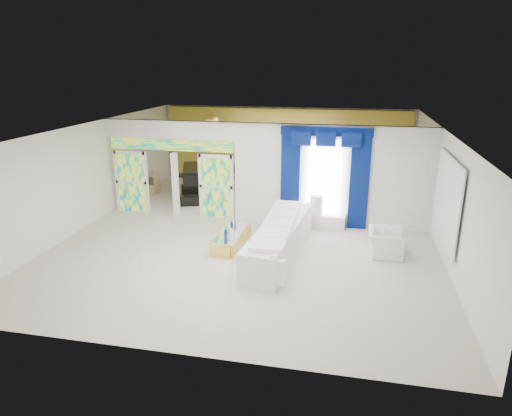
% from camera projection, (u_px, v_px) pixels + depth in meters
% --- Properties ---
extents(floor, '(12.00, 12.00, 0.00)m').
position_uv_depth(floor, '(254.00, 231.00, 13.24)').
color(floor, '#B7AF9E').
rests_on(floor, ground).
extents(dividing_wall, '(5.70, 0.18, 3.00)m').
position_uv_depth(dividing_wall, '(333.00, 177.00, 13.29)').
color(dividing_wall, white).
rests_on(dividing_wall, ground).
extents(dividing_header, '(4.30, 0.18, 0.55)m').
position_uv_depth(dividing_header, '(170.00, 130.00, 13.90)').
color(dividing_header, white).
rests_on(dividing_header, dividing_wall).
extents(stained_panel_left, '(0.95, 0.04, 2.00)m').
position_uv_depth(stained_panel_left, '(132.00, 182.00, 14.71)').
color(stained_panel_left, '#994C3F').
rests_on(stained_panel_left, ground).
extents(stained_panel_right, '(0.95, 0.04, 2.00)m').
position_uv_depth(stained_panel_right, '(216.00, 186.00, 14.15)').
color(stained_panel_right, '#994C3F').
rests_on(stained_panel_right, ground).
extents(stained_transom, '(4.00, 0.05, 0.35)m').
position_uv_depth(stained_transom, '(171.00, 145.00, 14.04)').
color(stained_transom, '#994C3F').
rests_on(stained_transom, dividing_header).
extents(window_pane, '(1.00, 0.02, 2.30)m').
position_uv_depth(window_pane, '(324.00, 179.00, 13.27)').
color(window_pane, white).
rests_on(window_pane, dividing_wall).
extents(blue_drape_left, '(0.55, 0.10, 2.80)m').
position_uv_depth(blue_drape_left, '(290.00, 179.00, 13.45)').
color(blue_drape_left, '#030D41').
rests_on(blue_drape_left, ground).
extents(blue_drape_right, '(0.55, 0.10, 2.80)m').
position_uv_depth(blue_drape_right, '(359.00, 182.00, 13.06)').
color(blue_drape_right, '#030D41').
rests_on(blue_drape_right, ground).
extents(blue_pelmet, '(2.60, 0.12, 0.25)m').
position_uv_depth(blue_pelmet, '(327.00, 132.00, 12.82)').
color(blue_pelmet, '#030D41').
rests_on(blue_pelmet, dividing_wall).
extents(wall_mirror, '(0.04, 2.70, 1.90)m').
position_uv_depth(wall_mirror, '(447.00, 200.00, 10.87)').
color(wall_mirror, white).
rests_on(wall_mirror, ground).
extents(gold_curtains, '(9.70, 0.12, 2.90)m').
position_uv_depth(gold_curtains, '(285.00, 145.00, 18.28)').
color(gold_curtains, gold).
rests_on(gold_curtains, ground).
extents(white_sofa, '(1.26, 4.13, 0.77)m').
position_uv_depth(white_sofa, '(280.00, 240.00, 11.51)').
color(white_sofa, white).
rests_on(white_sofa, ground).
extents(coffee_table, '(0.73, 1.75, 0.38)m').
position_uv_depth(coffee_table, '(231.00, 239.00, 12.12)').
color(coffee_table, gold).
rests_on(coffee_table, ground).
extents(console_table, '(1.15, 0.43, 0.38)m').
position_uv_depth(console_table, '(326.00, 221.00, 13.51)').
color(console_table, white).
rests_on(console_table, ground).
extents(table_lamp, '(0.36, 0.36, 0.58)m').
position_uv_depth(table_lamp, '(316.00, 205.00, 13.42)').
color(table_lamp, silver).
rests_on(table_lamp, console_table).
extents(armchair, '(0.87, 0.99, 0.64)m').
position_uv_depth(armchair, '(385.00, 243.00, 11.55)').
color(armchair, white).
rests_on(armchair, ground).
extents(grand_piano, '(2.08, 2.37, 1.00)m').
position_uv_depth(grand_piano, '(204.00, 180.00, 17.01)').
color(grand_piano, black).
rests_on(grand_piano, ground).
extents(piano_bench, '(1.02, 0.66, 0.32)m').
position_uv_depth(piano_bench, '(190.00, 201.00, 15.62)').
color(piano_bench, black).
rests_on(piano_bench, ground).
extents(tv_console, '(0.56, 0.52, 0.77)m').
position_uv_depth(tv_console, '(151.00, 183.00, 16.97)').
color(tv_console, '#A57552').
rests_on(tv_console, ground).
extents(chandelier, '(0.60, 0.60, 0.60)m').
position_uv_depth(chandelier, '(211.00, 123.00, 16.05)').
color(chandelier, gold).
rests_on(chandelier, ceiling).
extents(decanters, '(0.18, 0.61, 0.26)m').
position_uv_depth(decanters, '(229.00, 232.00, 11.78)').
color(decanters, navy).
rests_on(decanters, coffee_table).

